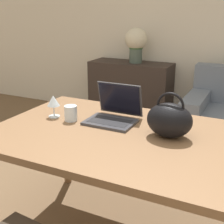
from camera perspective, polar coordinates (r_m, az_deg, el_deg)
name	(u,v)px	position (r m, az deg, el deg)	size (l,w,h in m)	color
wall_back	(216,14)	(3.90, 18.44, 16.67)	(10.00, 0.06, 2.70)	beige
dining_table	(123,145)	(1.81, 1.98, -6.08)	(1.53, 1.00, 0.74)	brown
sideboard	(130,92)	(4.04, 3.39, 3.70)	(1.04, 0.40, 0.77)	#332823
laptop	(115,111)	(1.97, 0.51, 0.20)	(0.30, 0.28, 0.23)	#38383D
drinking_glass	(71,113)	(1.99, -7.55, -0.22)	(0.08, 0.08, 0.10)	silver
wine_glass	(53,102)	(2.06, -10.67, 1.86)	(0.08, 0.08, 0.15)	silver
handbag	(169,120)	(1.74, 10.47, -1.41)	(0.25, 0.19, 0.26)	black
flower_vase	(136,42)	(3.90, 4.42, 12.56)	(0.27, 0.27, 0.42)	#47564C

